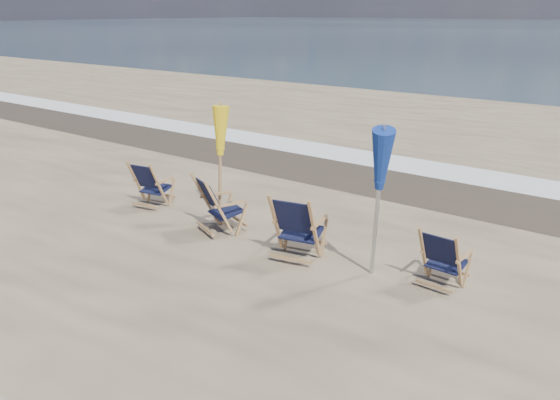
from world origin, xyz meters
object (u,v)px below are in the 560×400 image
Objects in this scene: beach_chair_1 at (219,210)px; beach_chair_2 at (314,232)px; beach_chair_0 at (159,187)px; umbrella_blue at (380,160)px; umbrella_yellow at (219,138)px; beach_chair_3 at (458,265)px.

beach_chair_1 is 0.94× the size of beach_chair_2.
beach_chair_1 is 1.81m from beach_chair_2.
beach_chair_2 reaches higher than beach_chair_0.
beach_chair_1 is 3.05m from umbrella_blue.
beach_chair_0 is 0.42× the size of umbrella_blue.
beach_chair_2 is at bearing -13.12° from umbrella_yellow.
beach_chair_0 is 1.90m from beach_chair_1.
umbrella_yellow is at bearing 171.39° from umbrella_blue.
beach_chair_3 is (3.84, 0.46, -0.07)m from beach_chair_1.
beach_chair_1 is 1.16× the size of beach_chair_3.
beach_chair_3 is at bearing 17.41° from umbrella_blue.
umbrella_yellow is (-0.52, 0.62, 1.03)m from beach_chair_1.
beach_chair_3 is 4.49m from umbrella_yellow.
umbrella_blue is at bearing 167.58° from beach_chair_0.
beach_chair_3 is (5.70, 0.09, -0.03)m from beach_chair_0.
beach_chair_1 is 3.86m from beach_chair_3.
beach_chair_2 is 0.53× the size of umbrella_yellow.
beach_chair_1 reaches higher than beach_chair_0.
beach_chair_3 is (2.03, 0.38, -0.10)m from beach_chair_2.
beach_chair_2 reaches higher than beach_chair_1.
beach_chair_2 is 2.59m from umbrella_yellow.
beach_chair_3 is at bearing -2.17° from umbrella_yellow.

